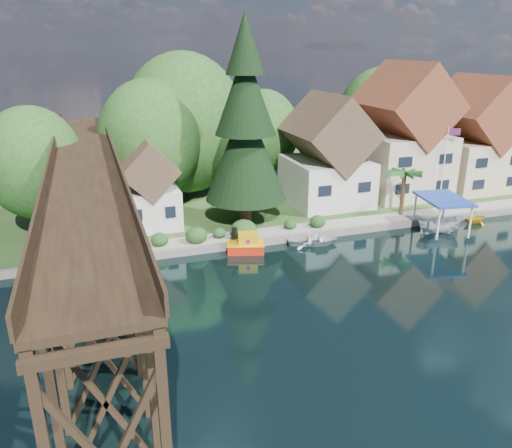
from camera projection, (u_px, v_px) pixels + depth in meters
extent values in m
plane|color=black|center=(335.00, 281.00, 35.43)|extent=(140.00, 140.00, 0.00)
cube|color=#27471C|center=(216.00, 171.00, 65.67)|extent=(140.00, 52.00, 0.50)
cube|color=slate|center=(334.00, 233.00, 43.67)|extent=(60.00, 0.40, 0.62)
cube|color=gray|center=(348.00, 223.00, 45.36)|extent=(50.00, 2.60, 0.06)
cube|color=black|center=(105.00, 394.00, 17.84)|extent=(4.00, 0.36, 8.00)
cube|color=black|center=(101.00, 346.00, 20.70)|extent=(4.00, 0.36, 8.00)
cube|color=black|center=(98.00, 310.00, 23.55)|extent=(4.00, 0.36, 8.00)
cube|color=black|center=(96.00, 281.00, 26.41)|extent=(4.00, 0.36, 8.00)
cube|color=black|center=(94.00, 258.00, 29.26)|extent=(4.00, 0.36, 8.00)
cube|color=black|center=(93.00, 239.00, 32.11)|extent=(4.00, 0.36, 8.00)
cube|color=black|center=(91.00, 224.00, 34.97)|extent=(4.00, 0.36, 8.00)
cube|color=black|center=(90.00, 210.00, 37.82)|extent=(4.00, 0.36, 8.00)
cube|color=black|center=(89.00, 199.00, 40.68)|extent=(4.00, 0.36, 8.00)
cube|color=black|center=(89.00, 189.00, 43.53)|extent=(4.00, 0.36, 8.00)
cube|color=black|center=(88.00, 180.00, 46.39)|extent=(4.00, 0.36, 8.00)
cube|color=black|center=(87.00, 172.00, 49.24)|extent=(4.00, 0.36, 8.00)
cube|color=black|center=(87.00, 165.00, 52.09)|extent=(4.00, 0.36, 8.00)
cube|color=black|center=(57.00, 170.00, 32.72)|extent=(0.35, 44.00, 0.35)
cube|color=black|center=(112.00, 166.00, 33.78)|extent=(0.35, 44.00, 0.35)
cube|color=black|center=(84.00, 164.00, 33.15)|extent=(4.00, 44.00, 0.30)
cube|color=black|center=(51.00, 158.00, 32.36)|extent=(0.12, 44.00, 0.80)
cube|color=black|center=(114.00, 154.00, 33.56)|extent=(0.12, 44.00, 0.80)
cube|color=silver|center=(326.00, 181.00, 50.89)|extent=(7.50, 8.00, 4.50)
cube|color=#453224|center=(328.00, 132.00, 49.22)|extent=(7.64, 8.64, 7.64)
cube|color=black|center=(325.00, 191.00, 46.58)|extent=(1.35, 0.08, 1.00)
cube|color=black|center=(365.00, 187.00, 47.84)|extent=(1.35, 0.08, 1.00)
cube|color=beige|center=(400.00, 164.00, 53.71)|extent=(8.50, 8.50, 6.50)
cube|color=maroon|center=(406.00, 104.00, 51.58)|extent=(8.65, 9.18, 8.65)
cube|color=black|center=(404.00, 172.00, 49.06)|extent=(1.53, 0.08, 1.00)
cube|color=black|center=(445.00, 168.00, 50.49)|extent=(1.53, 0.08, 1.00)
cube|color=beige|center=(471.00, 164.00, 56.15)|extent=(8.00, 8.00, 5.50)
cube|color=maroon|center=(478.00, 113.00, 54.25)|extent=(8.15, 8.64, 8.15)
cube|color=black|center=(481.00, 171.00, 51.77)|extent=(1.44, 0.08, 1.00)
cube|color=silver|center=(150.00, 207.00, 44.29)|extent=(5.00, 5.00, 3.50)
cube|color=#453224|center=(147.00, 168.00, 43.09)|extent=(5.09, 5.40, 5.09)
cube|color=black|center=(137.00, 216.00, 41.54)|extent=(0.90, 0.08, 1.00)
cube|color=black|center=(170.00, 212.00, 42.39)|extent=(0.90, 0.08, 1.00)
cylinder|color=#382314|center=(154.00, 188.00, 48.44)|extent=(0.50, 0.50, 4.50)
ellipsoid|color=#1E491A|center=(151.00, 139.00, 46.84)|extent=(4.40, 4.40, 5.06)
cylinder|color=#382314|center=(187.00, 173.00, 53.14)|extent=(0.50, 0.50, 4.95)
ellipsoid|color=#1E491A|center=(184.00, 124.00, 51.38)|extent=(5.00, 5.00, 5.75)
cylinder|color=#382314|center=(263.00, 169.00, 56.89)|extent=(0.50, 0.50, 4.05)
ellipsoid|color=#1E491A|center=(263.00, 131.00, 55.45)|extent=(4.00, 4.00, 4.60)
cylinder|color=#382314|center=(378.00, 158.00, 61.34)|extent=(0.50, 0.50, 4.50)
ellipsoid|color=#1E491A|center=(381.00, 119.00, 59.74)|extent=(4.60, 4.60, 5.29)
cylinder|color=#382314|center=(453.00, 164.00, 60.34)|extent=(0.50, 0.50, 3.60)
ellipsoid|color=#1E491A|center=(457.00, 132.00, 59.06)|extent=(3.80, 3.80, 4.37)
cylinder|color=#382314|center=(41.00, 213.00, 41.93)|extent=(0.50, 0.50, 4.05)
ellipsoid|color=#1E491A|center=(33.00, 163.00, 40.49)|extent=(4.00, 4.00, 4.60)
ellipsoid|color=#1A4318|center=(196.00, 234.00, 40.80)|extent=(1.98, 1.98, 1.53)
ellipsoid|color=#1A4318|center=(219.00, 232.00, 41.73)|extent=(1.54, 1.54, 1.19)
ellipsoid|color=#1A4318|center=(244.00, 228.00, 41.80)|extent=(2.20, 2.20, 1.70)
ellipsoid|color=#1A4318|center=(159.00, 238.00, 40.10)|extent=(1.76, 1.76, 1.36)
ellipsoid|color=#1A4318|center=(291.00, 223.00, 43.78)|extent=(1.54, 1.54, 1.19)
ellipsoid|color=#1A4318|center=(318.00, 220.00, 44.23)|extent=(1.76, 1.76, 1.36)
cylinder|color=#382314|center=(246.00, 204.00, 45.41)|extent=(0.99, 0.99, 3.32)
cone|color=black|center=(246.00, 150.00, 43.74)|extent=(7.29, 7.29, 8.84)
cone|color=black|center=(245.00, 92.00, 42.06)|extent=(5.31, 5.31, 7.18)
cone|color=black|center=(245.00, 43.00, 40.76)|extent=(3.32, 3.32, 4.97)
cylinder|color=#382314|center=(402.00, 195.00, 47.02)|extent=(0.39, 0.39, 3.94)
ellipsoid|color=#20501A|center=(405.00, 173.00, 46.29)|extent=(4.21, 4.21, 0.90)
cylinder|color=white|center=(444.00, 166.00, 49.80)|extent=(0.11, 0.11, 7.80)
cube|color=#B50C20|center=(455.00, 132.00, 48.59)|extent=(1.04, 0.48, 0.67)
cube|color=red|center=(246.00, 248.00, 40.28)|extent=(3.23, 2.33, 0.77)
cube|color=#EDA60C|center=(246.00, 243.00, 40.14)|extent=(3.35, 2.45, 0.10)
cube|color=#EDA60C|center=(248.00, 239.00, 40.01)|extent=(1.82, 1.56, 0.97)
cylinder|color=black|center=(235.00, 232.00, 39.77)|extent=(0.43, 0.43, 0.68)
cylinder|color=#A70C5F|center=(248.00, 241.00, 39.45)|extent=(0.36, 0.18, 0.35)
cylinder|color=#A70C5F|center=(248.00, 236.00, 40.58)|extent=(0.36, 0.18, 0.35)
cylinder|color=#A70C5F|center=(258.00, 239.00, 40.03)|extent=(0.18, 0.36, 0.35)
imported|color=white|center=(313.00, 239.00, 41.97)|extent=(4.95, 4.13, 0.88)
imported|color=silver|center=(440.00, 225.00, 44.26)|extent=(4.33, 2.28, 1.59)
cube|color=#1C41B6|center=(444.00, 199.00, 43.46)|extent=(4.39, 5.66, 0.19)
cylinder|color=white|center=(470.00, 222.00, 42.05)|extent=(0.19, 0.19, 2.87)
cylinder|color=white|center=(444.00, 206.00, 46.21)|extent=(0.19, 0.19, 2.87)
cylinder|color=white|center=(438.00, 224.00, 41.67)|extent=(0.19, 0.19, 2.87)
cylinder|color=white|center=(415.00, 207.00, 45.83)|extent=(0.19, 0.19, 2.87)
imported|color=gold|center=(476.00, 216.00, 46.85)|extent=(2.45, 2.12, 1.28)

